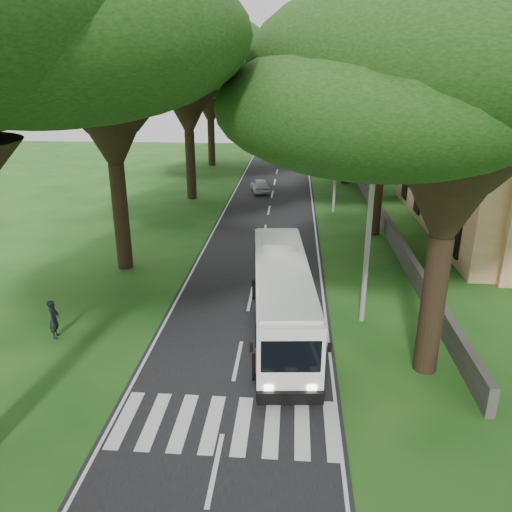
% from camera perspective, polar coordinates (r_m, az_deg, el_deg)
% --- Properties ---
extents(ground, '(140.00, 140.00, 0.00)m').
position_cam_1_polar(ground, '(19.28, -2.79, -15.00)').
color(ground, '#174A15').
rests_on(ground, ground).
extents(road, '(8.00, 120.00, 0.04)m').
position_cam_1_polar(road, '(42.16, 1.41, 4.89)').
color(road, black).
rests_on(road, ground).
extents(crosswalk, '(8.00, 3.00, 0.01)m').
position_cam_1_polar(crosswalk, '(17.69, -3.63, -18.70)').
color(crosswalk, silver).
rests_on(crosswalk, ground).
extents(property_wall, '(0.35, 50.00, 1.20)m').
position_cam_1_polar(property_wall, '(41.56, 13.88, 4.92)').
color(property_wall, '#383533').
rests_on(property_wall, ground).
extents(pole_near, '(1.60, 0.24, 8.00)m').
position_cam_1_polar(pole_near, '(22.95, 12.70, 2.12)').
color(pole_near, gray).
rests_on(pole_near, ground).
extents(pole_mid, '(1.60, 0.24, 8.00)m').
position_cam_1_polar(pole_mid, '(42.33, 9.12, 10.49)').
color(pole_mid, gray).
rests_on(pole_mid, ground).
extents(pole_far, '(1.60, 0.24, 8.00)m').
position_cam_1_polar(pole_far, '(62.11, 7.76, 13.56)').
color(pole_far, gray).
rests_on(pole_far, ground).
extents(tree_l_mida, '(14.55, 14.55, 15.96)m').
position_cam_1_polar(tree_l_mida, '(29.47, -16.98, 22.52)').
color(tree_l_mida, black).
rests_on(tree_l_mida, ground).
extents(tree_l_midb, '(15.42, 15.42, 16.09)m').
position_cam_1_polar(tree_l_midb, '(46.66, -8.04, 21.93)').
color(tree_l_midb, black).
rests_on(tree_l_midb, ground).
extents(tree_l_far, '(15.16, 15.16, 14.45)m').
position_cam_1_polar(tree_l_far, '(64.51, -5.35, 20.09)').
color(tree_l_far, black).
rests_on(tree_l_far, ground).
extents(tree_r_near, '(14.33, 14.33, 14.34)m').
position_cam_1_polar(tree_r_near, '(18.43, 22.70, 18.98)').
color(tree_r_near, black).
rests_on(tree_r_near, ground).
extents(tree_r_mida, '(14.58, 14.58, 15.22)m').
position_cam_1_polar(tree_r_mida, '(36.12, 14.81, 20.96)').
color(tree_r_mida, black).
rests_on(tree_r_mida, ground).
extents(tree_r_midb, '(14.88, 14.88, 13.65)m').
position_cam_1_polar(tree_r_midb, '(53.90, 10.77, 19.07)').
color(tree_r_midb, black).
rests_on(tree_r_midb, ground).
extents(tree_r_far, '(15.76, 15.76, 15.38)m').
position_cam_1_polar(tree_r_far, '(71.92, 10.19, 20.51)').
color(tree_r_far, black).
rests_on(tree_r_far, ground).
extents(coach_bus, '(3.35, 11.40, 3.31)m').
position_cam_1_polar(coach_bus, '(22.33, 2.96, -4.51)').
color(coach_bus, white).
rests_on(coach_bus, ground).
extents(distant_car_a, '(2.42, 4.27, 1.37)m').
position_cam_1_polar(distant_car_a, '(49.73, 0.48, 8.09)').
color(distant_car_a, '#BAB9BE').
rests_on(distant_car_a, road).
extents(distant_car_c, '(3.08, 5.22, 1.42)m').
position_cam_1_polar(distant_car_c, '(71.04, 3.46, 11.71)').
color(distant_car_c, maroon).
rests_on(distant_car_c, road).
extents(pedestrian, '(0.54, 0.72, 1.79)m').
position_cam_1_polar(pedestrian, '(23.91, -22.10, -6.68)').
color(pedestrian, black).
rests_on(pedestrian, ground).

